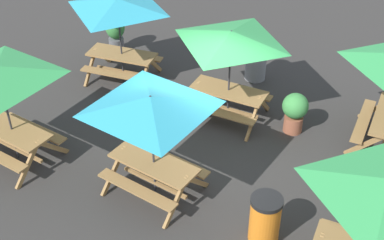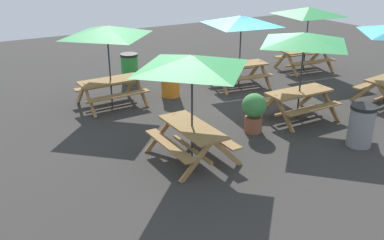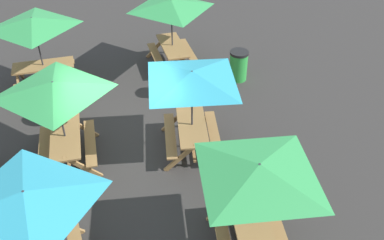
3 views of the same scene
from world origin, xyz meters
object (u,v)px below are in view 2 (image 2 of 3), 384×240
(picnic_table_5, at_px, (309,16))
(trash_bin_orange, at_px, (170,81))
(picnic_table_2, at_px, (192,70))
(trash_bin_green, at_px, (130,68))
(picnic_table_0, at_px, (107,37))
(picnic_table_1, at_px, (241,25))
(trash_bin_gray, at_px, (361,126))
(potted_plant_1, at_px, (254,110))
(picnic_table_3, at_px, (304,45))

(picnic_table_5, bearing_deg, trash_bin_orange, -171.18)
(picnic_table_5, bearing_deg, picnic_table_2, -143.14)
(trash_bin_green, bearing_deg, picnic_table_0, -125.72)
(picnic_table_1, xyz_separation_m, trash_bin_gray, (-0.24, -5.07, -1.49))
(picnic_table_1, distance_m, potted_plant_1, 3.99)
(picnic_table_1, height_order, trash_bin_gray, picnic_table_1)
(trash_bin_gray, bearing_deg, picnic_table_0, 126.29)
(potted_plant_1, bearing_deg, picnic_table_1, 59.60)
(trash_bin_orange, bearing_deg, picnic_table_2, -111.06)
(picnic_table_1, distance_m, picnic_table_3, 3.09)
(picnic_table_2, xyz_separation_m, picnic_table_3, (3.63, 0.62, 0.00))
(picnic_table_1, bearing_deg, picnic_table_5, 15.30)
(picnic_table_3, xyz_separation_m, picnic_table_5, (3.54, 3.47, 0.00))
(picnic_table_1, relative_size, trash_bin_green, 2.86)
(picnic_table_5, xyz_separation_m, potted_plant_1, (-5.13, -3.61, -1.42))
(picnic_table_3, height_order, potted_plant_1, picnic_table_3)
(potted_plant_1, bearing_deg, picnic_table_5, 35.10)
(picnic_table_3, xyz_separation_m, trash_bin_orange, (-2.12, 3.30, -1.49))
(picnic_table_5, distance_m, trash_bin_orange, 5.85)
(picnic_table_0, relative_size, trash_bin_gray, 2.38)
(picnic_table_3, relative_size, trash_bin_green, 2.38)
(picnic_table_0, xyz_separation_m, picnic_table_5, (7.49, 0.01, 0.00))
(picnic_table_3, relative_size, picnic_table_5, 0.83)
(picnic_table_5, xyz_separation_m, trash_bin_green, (-6.17, 1.83, -1.49))
(trash_bin_orange, bearing_deg, picnic_table_3, -57.31)
(picnic_table_2, xyz_separation_m, potted_plant_1, (2.03, 0.48, -1.42))
(picnic_table_1, bearing_deg, picnic_table_0, -176.65)
(trash_bin_green, distance_m, trash_bin_orange, 2.06)
(picnic_table_2, bearing_deg, trash_bin_gray, -111.34)
(picnic_table_0, xyz_separation_m, trash_bin_gray, (4.00, -5.45, -1.49))
(trash_bin_green, bearing_deg, picnic_table_3, -63.59)
(picnic_table_3, distance_m, picnic_table_5, 4.95)
(picnic_table_1, xyz_separation_m, picnic_table_2, (-3.92, -3.70, 0.00))
(trash_bin_gray, xyz_separation_m, trash_bin_orange, (-2.16, 5.30, 0.00))
(picnic_table_3, xyz_separation_m, trash_bin_gray, (0.05, -2.00, -1.49))
(picnic_table_1, bearing_deg, potted_plant_1, -111.98)
(picnic_table_2, distance_m, potted_plant_1, 2.53)
(trash_bin_gray, bearing_deg, picnic_table_1, 87.24)
(trash_bin_gray, relative_size, trash_bin_green, 1.00)
(picnic_table_0, height_order, picnic_table_3, same)
(picnic_table_3, height_order, trash_bin_green, picnic_table_3)
(picnic_table_3, distance_m, trash_bin_orange, 4.20)
(trash_bin_orange, relative_size, potted_plant_1, 0.98)
(picnic_table_2, bearing_deg, trash_bin_orange, -21.91)
(trash_bin_green, xyz_separation_m, trash_bin_orange, (0.51, -1.99, 0.00))
(trash_bin_gray, height_order, trash_bin_green, same)
(trash_bin_gray, xyz_separation_m, trash_bin_green, (-2.67, 7.29, 0.00))
(picnic_table_0, xyz_separation_m, potted_plant_1, (2.36, -3.59, -1.42))
(picnic_table_5, bearing_deg, potted_plant_1, -137.74)
(picnic_table_0, distance_m, picnic_table_3, 5.25)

